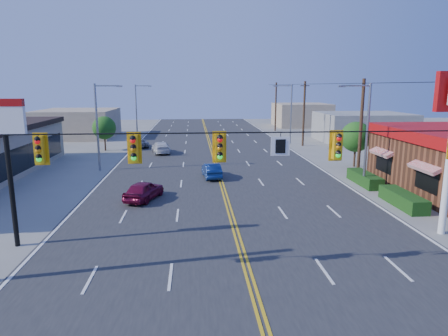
{
  "coord_description": "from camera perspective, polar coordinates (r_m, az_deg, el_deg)",
  "views": [
    {
      "loc": [
        -2.21,
        -15.34,
        7.78
      ],
      "look_at": [
        -0.13,
        11.64,
        2.2
      ],
      "focal_mm": 32.0,
      "sensor_mm": 36.0,
      "label": 1
    }
  ],
  "objects": [
    {
      "name": "streetlight_sw",
      "position": [
        38.45,
        -17.4,
        6.25
      ],
      "size": [
        2.55,
        0.25,
        8.0
      ],
      "color": "gray",
      "rests_on": "ground"
    },
    {
      "name": "car_white",
      "position": [
        47.34,
        -9.01,
        2.85
      ],
      "size": [
        2.67,
        4.81,
        1.32
      ],
      "primitive_type": "imported",
      "rotation": [
        0.0,
        0.0,
        3.33
      ],
      "color": "silver",
      "rests_on": "ground"
    },
    {
      "name": "tree_west",
      "position": [
        50.75,
        -16.75,
        5.52
      ],
      "size": [
        2.8,
        2.8,
        4.2
      ],
      "color": "#47301E",
      "rests_on": "ground"
    },
    {
      "name": "car_silver",
      "position": [
        52.48,
        -11.87,
        3.49
      ],
      "size": [
        2.69,
        4.31,
        1.11
      ],
      "primitive_type": "imported",
      "rotation": [
        0.0,
        0.0,
        3.37
      ],
      "color": "gray",
      "rests_on": "ground"
    },
    {
      "name": "ground",
      "position": [
        17.34,
        3.51,
        -15.03
      ],
      "size": [
        160.0,
        160.0,
        0.0
      ],
      "primitive_type": "plane",
      "color": "gray",
      "rests_on": "ground"
    },
    {
      "name": "signal_span",
      "position": [
        15.75,
        3.3,
        1.04
      ],
      "size": [
        24.32,
        0.34,
        9.0
      ],
      "color": "#47301E",
      "rests_on": "ground"
    },
    {
      "name": "utility_pole_near",
      "position": [
        36.5,
        18.95,
        5.39
      ],
      "size": [
        0.28,
        0.28,
        8.4
      ],
      "primitive_type": "cylinder",
      "color": "#47301E",
      "rests_on": "ground"
    },
    {
      "name": "pizza_hut_sign",
      "position": [
        21.4,
        -28.67,
        3.25
      ],
      "size": [
        1.9,
        0.3,
        6.85
      ],
      "color": "black",
      "rests_on": "ground"
    },
    {
      "name": "bld_east_mid",
      "position": [
        60.68,
        19.22,
        5.54
      ],
      "size": [
        12.0,
        10.0,
        4.0
      ],
      "primitive_type": "cube",
      "color": "gray",
      "rests_on": "ground"
    },
    {
      "name": "road",
      "position": [
        36.25,
        -0.81,
        -0.7
      ],
      "size": [
        20.0,
        120.0,
        0.06
      ],
      "primitive_type": "cube",
      "color": "#2D2D30",
      "rests_on": "ground"
    },
    {
      "name": "streetlight_ne",
      "position": [
        55.0,
        9.37,
        8.09
      ],
      "size": [
        2.55,
        0.25,
        8.0
      ],
      "color": "gray",
      "rests_on": "ground"
    },
    {
      "name": "streetlight_nw",
      "position": [
        64.0,
        -12.25,
        8.46
      ],
      "size": [
        2.55,
        0.25,
        8.0
      ],
      "color": "gray",
      "rests_on": "ground"
    },
    {
      "name": "tree_kfc_rear",
      "position": [
        40.8,
        18.32,
        4.24
      ],
      "size": [
        2.94,
        2.94,
        4.41
      ],
      "color": "#47301E",
      "rests_on": "ground"
    },
    {
      "name": "streetlight_se",
      "position": [
        32.26,
        19.47,
        5.18
      ],
      "size": [
        2.55,
        0.25,
        8.0
      ],
      "color": "gray",
      "rests_on": "ground"
    },
    {
      "name": "car_blue",
      "position": [
        34.21,
        -1.78,
        -0.43
      ],
      "size": [
        1.68,
        3.88,
        1.24
      ],
      "primitive_type": "imported",
      "rotation": [
        0.0,
        0.0,
        3.24
      ],
      "color": "navy",
      "rests_on": "ground"
    },
    {
      "name": "car_magenta",
      "position": [
        28.09,
        -11.38,
        -3.25
      ],
      "size": [
        2.78,
        4.2,
        1.33
      ],
      "primitive_type": "imported",
      "rotation": [
        0.0,
        0.0,
        2.8
      ],
      "color": "maroon",
      "rests_on": "ground"
    },
    {
      "name": "bld_west_far",
      "position": [
        66.04,
        -20.14,
        6.01
      ],
      "size": [
        11.0,
        12.0,
        4.2
      ],
      "primitive_type": "cube",
      "color": "tan",
      "rests_on": "ground"
    },
    {
      "name": "utility_pole_far",
      "position": [
        70.91,
        7.4,
        8.66
      ],
      "size": [
        0.28,
        0.28,
        8.4
      ],
      "primitive_type": "cylinder",
      "color": "#47301E",
      "rests_on": "ground"
    },
    {
      "name": "utility_pole_mid",
      "position": [
        53.45,
        11.34,
        7.58
      ],
      "size": [
        0.28,
        0.28,
        8.4
      ],
      "primitive_type": "cylinder",
      "color": "#47301E",
      "rests_on": "ground"
    },
    {
      "name": "bld_east_far",
      "position": [
        80.39,
        10.99,
        7.46
      ],
      "size": [
        10.0,
        10.0,
        4.4
      ],
      "primitive_type": "cube",
      "color": "tan",
      "rests_on": "ground"
    }
  ]
}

